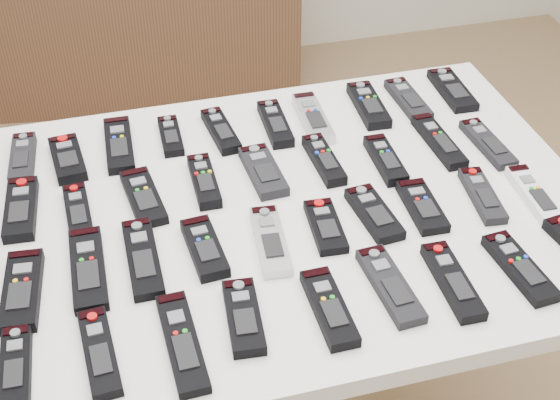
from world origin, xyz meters
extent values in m
cube|color=white|center=(0.02, -0.06, 0.76)|extent=(1.25, 0.88, 0.04)
cylinder|color=beige|center=(-0.55, 0.32, 0.37)|extent=(0.04, 0.04, 0.74)
cylinder|color=beige|center=(0.58, 0.32, 0.37)|extent=(0.04, 0.04, 0.74)
cube|color=#452A1B|center=(-0.12, 1.78, 0.34)|extent=(1.40, 0.58, 0.68)
cube|color=black|center=(-0.47, 0.23, 0.79)|extent=(0.06, 0.17, 0.02)
cube|color=black|center=(-0.38, 0.20, 0.79)|extent=(0.07, 0.16, 0.02)
cube|color=black|center=(-0.27, 0.23, 0.79)|extent=(0.07, 0.20, 0.02)
cube|color=black|center=(-0.15, 0.24, 0.79)|extent=(0.05, 0.14, 0.02)
cube|color=black|center=(-0.04, 0.22, 0.79)|extent=(0.06, 0.17, 0.02)
cube|color=black|center=(0.08, 0.22, 0.79)|extent=(0.05, 0.17, 0.02)
cube|color=#B7B7BC|center=(0.17, 0.22, 0.79)|extent=(0.06, 0.19, 0.02)
cube|color=black|center=(0.31, 0.24, 0.79)|extent=(0.07, 0.18, 0.02)
cube|color=black|center=(0.41, 0.24, 0.79)|extent=(0.06, 0.17, 0.02)
cube|color=black|center=(0.53, 0.25, 0.79)|extent=(0.07, 0.18, 0.02)
cube|color=black|center=(-0.47, 0.06, 0.79)|extent=(0.07, 0.18, 0.02)
cube|color=black|center=(-0.37, 0.02, 0.79)|extent=(0.05, 0.16, 0.02)
cube|color=black|center=(-0.24, 0.03, 0.79)|extent=(0.08, 0.18, 0.02)
cube|color=black|center=(-0.11, 0.05, 0.79)|extent=(0.05, 0.16, 0.02)
cube|color=black|center=(0.01, 0.05, 0.79)|extent=(0.07, 0.17, 0.02)
cube|color=black|center=(0.15, 0.06, 0.79)|extent=(0.05, 0.17, 0.02)
cube|color=black|center=(0.27, 0.02, 0.79)|extent=(0.05, 0.16, 0.02)
cube|color=black|center=(0.41, 0.06, 0.79)|extent=(0.05, 0.20, 0.02)
cube|color=black|center=(0.51, 0.03, 0.79)|extent=(0.06, 0.18, 0.02)
cube|color=black|center=(-0.48, -0.17, 0.79)|extent=(0.08, 0.19, 0.02)
cube|color=black|center=(-0.36, -0.15, 0.79)|extent=(0.06, 0.21, 0.02)
cube|color=black|center=(-0.26, -0.14, 0.79)|extent=(0.06, 0.20, 0.02)
cube|color=black|center=(-0.15, -0.15, 0.79)|extent=(0.07, 0.16, 0.02)
cube|color=#B7B7BC|center=(-0.03, -0.16, 0.79)|extent=(0.07, 0.19, 0.02)
cube|color=black|center=(0.08, -0.15, 0.79)|extent=(0.07, 0.15, 0.02)
cube|color=black|center=(0.19, -0.14, 0.79)|extent=(0.07, 0.16, 0.02)
cube|color=black|center=(0.29, -0.14, 0.79)|extent=(0.06, 0.16, 0.02)
cube|color=black|center=(0.42, -0.14, 0.79)|extent=(0.06, 0.17, 0.02)
cube|color=silver|center=(0.52, -0.17, 0.79)|extent=(0.06, 0.19, 0.02)
cube|color=black|center=(-0.49, -0.34, 0.79)|extent=(0.05, 0.16, 0.02)
cube|color=black|center=(-0.36, -0.35, 0.79)|extent=(0.06, 0.18, 0.02)
cube|color=black|center=(-0.23, -0.36, 0.79)|extent=(0.06, 0.21, 0.02)
cube|color=black|center=(-0.12, -0.33, 0.79)|extent=(0.07, 0.16, 0.02)
cube|color=black|center=(0.03, -0.35, 0.79)|extent=(0.05, 0.18, 0.02)
cube|color=black|center=(0.15, -0.33, 0.79)|extent=(0.06, 0.19, 0.02)
cube|color=black|center=(0.25, -0.35, 0.79)|extent=(0.05, 0.19, 0.02)
cube|color=black|center=(0.39, -0.35, 0.79)|extent=(0.07, 0.18, 0.02)
camera|label=1|loc=(-0.29, -1.21, 1.76)|focal=50.00mm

